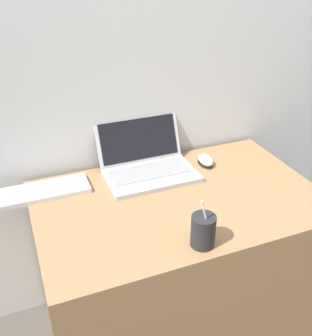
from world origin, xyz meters
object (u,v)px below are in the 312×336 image
drink_cup (203,230)px  computer_mouse (206,160)px  external_keyboard (37,193)px  laptop (147,163)px

drink_cup → computer_mouse: size_ratio=1.84×
computer_mouse → drink_cup: bearing=-119.1°
drink_cup → external_keyboard: 0.67m
drink_cup → external_keyboard: size_ratio=0.46×
laptop → computer_mouse: size_ratio=3.74×
external_keyboard → drink_cup: bearing=-47.1°
laptop → computer_mouse: 0.26m
laptop → computer_mouse: laptop is taller
laptop → drink_cup: size_ratio=2.04×
laptop → external_keyboard: bearing=-179.1°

